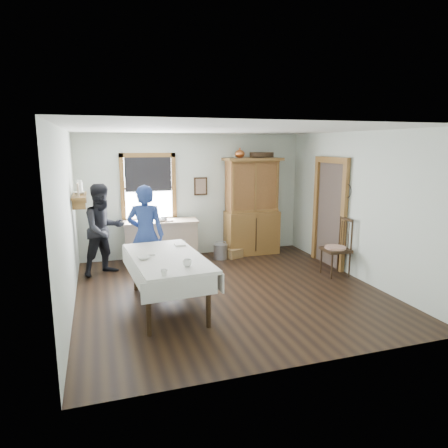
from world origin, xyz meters
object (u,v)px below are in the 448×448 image
Objects in this scene: spindle_chair at (336,247)px; woman_blue at (146,239)px; china_hutch at (252,206)px; dining_table at (168,282)px; pail at (220,251)px; figure_dark at (104,233)px; wicker_basket at (234,253)px; work_counter at (161,241)px.

woman_blue is (-3.48, 0.63, 0.27)m from spindle_chair.
dining_table is (-2.38, -2.52, -0.68)m from china_hutch.
pail is 2.53m from figure_dark.
pail is 2.15m from woman_blue.
dining_table is 2.19m from figure_dark.
china_hutch reaches higher than pail.
spindle_chair reaches higher than wicker_basket.
figure_dark is (-2.74, -0.30, 0.71)m from wicker_basket.
spindle_chair is 2.50m from pail.
work_counter is at bearing -92.09° from woman_blue.
dining_table is (-0.29, -2.48, -0.04)m from work_counter.
figure_dark is (-0.87, 1.97, 0.41)m from dining_table.
dining_table is 2.76m from pail.
figure_dark is at bearing -173.80° from wicker_basket.
dining_table is at bearing 115.79° from woman_blue.
work_counter is 4.79× the size of pail.
figure_dark reaches higher than dining_table.
china_hutch is 3.53m from dining_table.
wicker_basket is 0.21× the size of figure_dark.
dining_table is 3.36m from spindle_chair.
dining_table reaches higher than wicker_basket.
pail is 0.20× the size of woman_blue.
wicker_basket is 0.20× the size of woman_blue.
china_hutch is 3.31m from figure_dark.
work_counter is 1.63m from wicker_basket.
wicker_basket is (1.87, 2.26, -0.30)m from dining_table.
spindle_chair is at bearing -64.80° from china_hutch.
dining_table is 1.26m from woman_blue.
wicker_basket is (-0.51, -0.26, -0.99)m from china_hutch.
wicker_basket is at bearing -134.42° from woman_blue.
spindle_chair is at bearing -172.83° from woman_blue.
work_counter is 2.18m from china_hutch.
woman_blue is at bearing -147.48° from pail.
pail is (1.26, -0.21, -0.28)m from work_counter.
pail is at bearing -130.00° from woman_blue.
spindle_chair is 3.43× the size of pail.
woman_blue is 1.02× the size of figure_dark.
pail is 0.96× the size of wicker_basket.
work_counter is at bearing 150.31° from spindle_chair.
wicker_basket is at bearing 133.02° from spindle_chair.
pail is at bearing -5.84° from work_counter.
woman_blue is (-0.46, -1.31, 0.38)m from work_counter.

